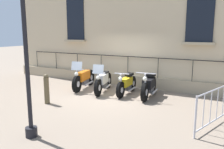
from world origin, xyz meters
name	(u,v)px	position (x,y,z in m)	size (l,w,h in m)	color
ground_plane	(109,95)	(0.00, 0.00, 0.00)	(60.00, 60.00, 0.00)	gray
motorcycle_orange	(84,78)	(-0.46, -1.52, 0.46)	(2.17, 0.67, 1.29)	black
motorcycle_white	(103,82)	(-0.35, -0.46, 0.45)	(2.08, 0.70, 1.25)	black
motorcycle_yellow	(127,84)	(-0.49, 0.55, 0.41)	(1.91, 0.59, 0.95)	black
motorcycle_black	(149,86)	(-0.51, 1.49, 0.44)	(1.97, 0.74, 1.04)	black
lamppost	(23,5)	(4.13, 0.14, 3.08)	(0.30, 1.00, 4.38)	black
crowd_barrier	(214,106)	(1.42, 3.95, 0.56)	(1.99, 0.68, 1.05)	#B7B7BF
bollard	(47,89)	(1.97, -1.41, 0.53)	(0.18, 0.18, 1.05)	brown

